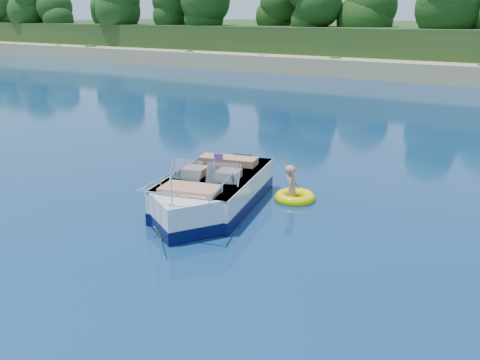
{
  "coord_description": "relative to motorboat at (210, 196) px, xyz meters",
  "views": [
    {
      "loc": [
        6.92,
        -8.9,
        5.26
      ],
      "look_at": [
        -0.91,
        2.86,
        0.85
      ],
      "focal_mm": 40.0,
      "sensor_mm": 36.0,
      "label": 1
    }
  ],
  "objects": [
    {
      "name": "boy",
      "position": [
        1.55,
        1.92,
        -0.41
      ],
      "size": [
        0.59,
        0.92,
        1.66
      ],
      "primitive_type": "imported",
      "rotation": [
        0.0,
        -0.17,
        1.85
      ],
      "color": "tan",
      "rests_on": "ground"
    },
    {
      "name": "motorboat",
      "position": [
        0.0,
        0.0,
        0.0
      ],
      "size": [
        3.29,
        6.18,
        2.11
      ],
      "rotation": [
        0.0,
        0.0,
        0.27
      ],
      "color": "white",
      "rests_on": "ground"
    },
    {
      "name": "ground",
      "position": [
        1.58,
        -2.36,
        -0.41
      ],
      "size": [
        160.0,
        160.0,
        0.0
      ],
      "primitive_type": "plane",
      "color": "#0A2049",
      "rests_on": "ground"
    },
    {
      "name": "tow_tube",
      "position": [
        1.6,
        2.01,
        -0.33
      ],
      "size": [
        1.48,
        1.48,
        0.32
      ],
      "rotation": [
        0.0,
        0.0,
        -0.28
      ],
      "color": "#FFF400",
      "rests_on": "ground"
    }
  ]
}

